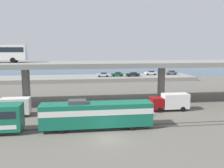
{
  "coord_description": "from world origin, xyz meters",
  "views": [
    {
      "loc": [
        -3.69,
        -29.14,
        11.33
      ],
      "look_at": [
        2.75,
        16.71,
        4.33
      ],
      "focal_mm": 39.7,
      "sensor_mm": 36.0,
      "label": 1
    }
  ],
  "objects_px": {
    "service_truck_east": "(170,102)",
    "parked_car_0": "(151,73)",
    "train_locomotive": "(102,113)",
    "parked_car_3": "(103,75)",
    "service_truck_west": "(10,107)",
    "parked_car_4": "(171,72)",
    "parked_car_2": "(117,74)",
    "parked_car_1": "(133,74)"
  },
  "relations": [
    {
      "from": "service_truck_east",
      "to": "parked_car_3",
      "type": "bearing_deg",
      "value": -79.43
    },
    {
      "from": "service_truck_west",
      "to": "parked_car_1",
      "type": "distance_m",
      "value": 50.91
    },
    {
      "from": "train_locomotive",
      "to": "parked_car_2",
      "type": "distance_m",
      "value": 51.47
    },
    {
      "from": "service_truck_west",
      "to": "parked_car_3",
      "type": "bearing_deg",
      "value": -115.33
    },
    {
      "from": "service_truck_east",
      "to": "parked_car_2",
      "type": "distance_m",
      "value": 42.37
    },
    {
      "from": "train_locomotive",
      "to": "parked_car_3",
      "type": "distance_m",
      "value": 49.93
    },
    {
      "from": "service_truck_east",
      "to": "parked_car_3",
      "type": "xyz_separation_m",
      "value": [
        -7.74,
        41.49,
        0.36
      ]
    },
    {
      "from": "parked_car_2",
      "to": "parked_car_4",
      "type": "relative_size",
      "value": 0.99
    },
    {
      "from": "train_locomotive",
      "to": "parked_car_3",
      "type": "relative_size",
      "value": 3.91
    },
    {
      "from": "parked_car_0",
      "to": "service_truck_east",
      "type": "bearing_deg",
      "value": 77.46
    },
    {
      "from": "service_truck_west",
      "to": "parked_car_0",
      "type": "relative_size",
      "value": 1.63
    },
    {
      "from": "parked_car_0",
      "to": "service_truck_west",
      "type": "bearing_deg",
      "value": 50.22
    },
    {
      "from": "service_truck_west",
      "to": "parked_car_4",
      "type": "relative_size",
      "value": 1.65
    },
    {
      "from": "service_truck_east",
      "to": "parked_car_2",
      "type": "height_order",
      "value": "service_truck_east"
    },
    {
      "from": "parked_car_3",
      "to": "train_locomotive",
      "type": "bearing_deg",
      "value": 83.86
    },
    {
      "from": "parked_car_2",
      "to": "parked_car_4",
      "type": "xyz_separation_m",
      "value": [
        20.29,
        2.36,
        -0.0
      ]
    },
    {
      "from": "service_truck_east",
      "to": "parked_car_0",
      "type": "height_order",
      "value": "service_truck_east"
    },
    {
      "from": "parked_car_3",
      "to": "parked_car_4",
      "type": "bearing_deg",
      "value": -172.9
    },
    {
      "from": "train_locomotive",
      "to": "parked_car_1",
      "type": "relative_size",
      "value": 3.54
    },
    {
      "from": "train_locomotive",
      "to": "parked_car_4",
      "type": "xyz_separation_m",
      "value": [
        30.61,
        52.79,
        -0.2
      ]
    },
    {
      "from": "parked_car_0",
      "to": "parked_car_4",
      "type": "relative_size",
      "value": 1.01
    },
    {
      "from": "service_truck_east",
      "to": "parked_car_0",
      "type": "distance_m",
      "value": 45.97
    },
    {
      "from": "train_locomotive",
      "to": "parked_car_4",
      "type": "bearing_deg",
      "value": 59.89
    },
    {
      "from": "service_truck_east",
      "to": "parked_car_0",
      "type": "xyz_separation_m",
      "value": [
        9.98,
        44.88,
        0.36
      ]
    },
    {
      "from": "parked_car_0",
      "to": "parked_car_2",
      "type": "distance_m",
      "value": 13.0
    },
    {
      "from": "parked_car_1",
      "to": "parked_car_2",
      "type": "distance_m",
      "value": 5.31
    },
    {
      "from": "parked_car_1",
      "to": "train_locomotive",
      "type": "bearing_deg",
      "value": 72.54
    },
    {
      "from": "service_truck_east",
      "to": "parked_car_2",
      "type": "bearing_deg",
      "value": -86.27
    },
    {
      "from": "service_truck_west",
      "to": "parked_car_2",
      "type": "relative_size",
      "value": 1.67
    },
    {
      "from": "parked_car_3",
      "to": "parked_car_1",
      "type": "bearing_deg",
      "value": 178.6
    },
    {
      "from": "parked_car_3",
      "to": "service_truck_east",
      "type": "bearing_deg",
      "value": 100.57
    },
    {
      "from": "service_truck_east",
      "to": "parked_car_3",
      "type": "distance_m",
      "value": 42.21
    },
    {
      "from": "parked_car_0",
      "to": "parked_car_4",
      "type": "bearing_deg",
      "value": 178.22
    },
    {
      "from": "train_locomotive",
      "to": "service_truck_west",
      "type": "distance_m",
      "value": 16.47
    },
    {
      "from": "parked_car_2",
      "to": "parked_car_3",
      "type": "distance_m",
      "value": 5.05
    },
    {
      "from": "service_truck_east",
      "to": "parked_car_1",
      "type": "bearing_deg",
      "value": -93.41
    },
    {
      "from": "service_truck_east",
      "to": "parked_car_4",
      "type": "bearing_deg",
      "value": -111.44
    },
    {
      "from": "train_locomotive",
      "to": "parked_car_3",
      "type": "xyz_separation_m",
      "value": [
        5.34,
        49.64,
        -0.2
      ]
    },
    {
      "from": "parked_car_2",
      "to": "parked_car_3",
      "type": "relative_size",
      "value": 0.97
    },
    {
      "from": "service_truck_east",
      "to": "parked_car_2",
      "type": "relative_size",
      "value": 1.67
    },
    {
      "from": "service_truck_west",
      "to": "parked_car_3",
      "type": "height_order",
      "value": "service_truck_west"
    },
    {
      "from": "service_truck_east",
      "to": "service_truck_west",
      "type": "bearing_deg",
      "value": 0.0
    }
  ]
}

